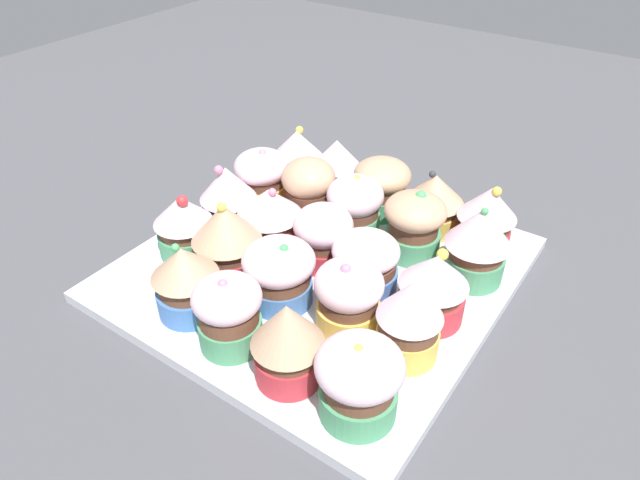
# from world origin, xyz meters

# --- Properties ---
(ground_plane) EXTENTS (1.80, 1.80, 0.03)m
(ground_plane) POSITION_xyz_m (0.00, 0.00, -0.01)
(ground_plane) COLOR #4C4C51
(baking_tray) EXTENTS (0.35, 0.35, 0.01)m
(baking_tray) POSITION_xyz_m (0.00, 0.00, 0.01)
(baking_tray) COLOR silver
(baking_tray) RESTS_ON ground_plane
(cupcake_0) EXTENTS (0.06, 0.06, 0.07)m
(cupcake_0) POSITION_xyz_m (-0.12, -0.12, 0.05)
(cupcake_0) COLOR #477AC6
(cupcake_0) RESTS_ON baking_tray
(cupcake_1) EXTENTS (0.06, 0.06, 0.07)m
(cupcake_1) POSITION_xyz_m (-0.06, -0.12, 0.05)
(cupcake_1) COLOR #EFC651
(cupcake_1) RESTS_ON baking_tray
(cupcake_2) EXTENTS (0.06, 0.06, 0.08)m
(cupcake_2) POSITION_xyz_m (0.00, -0.12, 0.05)
(cupcake_2) COLOR #477AC6
(cupcake_2) RESTS_ON baking_tray
(cupcake_3) EXTENTS (0.06, 0.06, 0.07)m
(cupcake_3) POSITION_xyz_m (0.06, -0.12, 0.05)
(cupcake_3) COLOR #4C9E6B
(cupcake_3) RESTS_ON baking_tray
(cupcake_4) EXTENTS (0.06, 0.06, 0.07)m
(cupcake_4) POSITION_xyz_m (-0.13, -0.07, 0.05)
(cupcake_4) COLOR #D1333D
(cupcake_4) RESTS_ON baking_tray
(cupcake_5) EXTENTS (0.06, 0.06, 0.07)m
(cupcake_5) POSITION_xyz_m (-0.06, -0.06, 0.05)
(cupcake_5) COLOR #D1333D
(cupcake_5) RESTS_ON baking_tray
(cupcake_6) EXTENTS (0.07, 0.07, 0.07)m
(cupcake_6) POSITION_xyz_m (0.00, -0.06, 0.05)
(cupcake_6) COLOR #D1333D
(cupcake_6) RESTS_ON baking_tray
(cupcake_7) EXTENTS (0.07, 0.07, 0.08)m
(cupcake_7) POSITION_xyz_m (0.06, -0.07, 0.05)
(cupcake_7) COLOR #D1333D
(cupcake_7) RESTS_ON baking_tray
(cupcake_8) EXTENTS (0.06, 0.06, 0.07)m
(cupcake_8) POSITION_xyz_m (0.12, -0.06, 0.05)
(cupcake_8) COLOR #477AC6
(cupcake_8) RESTS_ON baking_tray
(cupcake_9) EXTENTS (0.06, 0.06, 0.06)m
(cupcake_9) POSITION_xyz_m (-0.12, -0.00, 0.05)
(cupcake_9) COLOR #4C9E6B
(cupcake_9) RESTS_ON baking_tray
(cupcake_10) EXTENTS (0.06, 0.06, 0.07)m
(cupcake_10) POSITION_xyz_m (-0.06, -0.00, 0.05)
(cupcake_10) COLOR #4C9E6B
(cupcake_10) RESTS_ON baking_tray
(cupcake_11) EXTENTS (0.06, 0.06, 0.06)m
(cupcake_11) POSITION_xyz_m (-0.01, -0.00, 0.05)
(cupcake_11) COLOR #D1333D
(cupcake_11) RESTS_ON baking_tray
(cupcake_12) EXTENTS (0.07, 0.07, 0.07)m
(cupcake_12) POSITION_xyz_m (0.06, 0.00, 0.05)
(cupcake_12) COLOR #477AC6
(cupcake_12) RESTS_ON baking_tray
(cupcake_13) EXTENTS (0.06, 0.06, 0.07)m
(cupcake_13) POSITION_xyz_m (0.13, -0.00, 0.05)
(cupcake_13) COLOR #4C9E6B
(cupcake_13) RESTS_ON baking_tray
(cupcake_14) EXTENTS (0.06, 0.06, 0.07)m
(cupcake_14) POSITION_xyz_m (-0.12, 0.06, 0.05)
(cupcake_14) COLOR #EFC651
(cupcake_14) RESTS_ON baking_tray
(cupcake_15) EXTENTS (0.06, 0.06, 0.07)m
(cupcake_15) POSITION_xyz_m (-0.07, 0.07, 0.05)
(cupcake_15) COLOR #4C9E6B
(cupcake_15) RESTS_ON baking_tray
(cupcake_16) EXTENTS (0.06, 0.06, 0.06)m
(cupcake_16) POSITION_xyz_m (0.01, 0.06, 0.04)
(cupcake_16) COLOR #477AC6
(cupcake_16) RESTS_ON baking_tray
(cupcake_17) EXTENTS (0.06, 0.06, 0.07)m
(cupcake_17) POSITION_xyz_m (0.06, 0.07, 0.05)
(cupcake_17) COLOR #EFC651
(cupcake_17) RESTS_ON baking_tray
(cupcake_18) EXTENTS (0.06, 0.06, 0.08)m
(cupcake_18) POSITION_xyz_m (0.13, 0.06, 0.05)
(cupcake_18) COLOR #D1333D
(cupcake_18) RESTS_ON baking_tray
(cupcake_19) EXTENTS (0.06, 0.06, 0.07)m
(cupcake_19) POSITION_xyz_m (-0.12, 0.12, 0.05)
(cupcake_19) COLOR #D1333D
(cupcake_19) RESTS_ON baking_tray
(cupcake_20) EXTENTS (0.06, 0.06, 0.08)m
(cupcake_20) POSITION_xyz_m (-0.07, 0.13, 0.05)
(cupcake_20) COLOR #4C9E6B
(cupcake_20) RESTS_ON baking_tray
(cupcake_21) EXTENTS (0.06, 0.06, 0.07)m
(cupcake_21) POSITION_xyz_m (0.01, 0.12, 0.05)
(cupcake_21) COLOR #D1333D
(cupcake_21) RESTS_ON baking_tray
(cupcake_22) EXTENTS (0.05, 0.05, 0.08)m
(cupcake_22) POSITION_xyz_m (0.06, 0.13, 0.05)
(cupcake_22) COLOR #EFC651
(cupcake_22) RESTS_ON baking_tray
(cupcake_23) EXTENTS (0.07, 0.07, 0.07)m
(cupcake_23) POSITION_xyz_m (0.13, 0.12, 0.05)
(cupcake_23) COLOR #4C9E6B
(cupcake_23) RESTS_ON baking_tray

